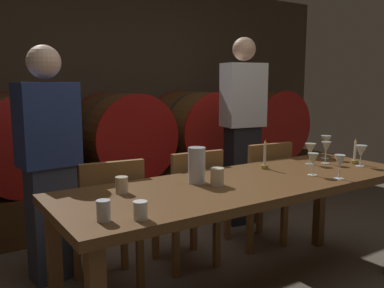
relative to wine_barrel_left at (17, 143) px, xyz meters
name	(u,v)px	position (x,y,z in m)	size (l,w,h in m)	color
back_wall	(100,93)	(0.99, 0.55, 0.41)	(6.38, 0.24, 2.48)	#473A2D
barrel_shelf	(122,194)	(0.99, 0.00, -0.62)	(5.74, 0.90, 0.40)	#4C2D16
wine_barrel_left	(17,143)	(0.00, 0.00, 0.00)	(0.86, 0.81, 0.86)	brown
wine_barrel_center	(122,135)	(1.00, 0.00, 0.00)	(0.86, 0.81, 0.86)	brown
wine_barrel_right	(197,129)	(1.93, 0.00, 0.00)	(0.86, 0.81, 0.86)	brown
wine_barrel_far_right	(262,124)	(2.94, 0.00, 0.00)	(0.86, 0.81, 0.86)	#513319
dining_table	(247,193)	(0.93, -2.03, -0.13)	(2.31, 0.77, 0.77)	brown
chair_left	(109,218)	(0.27, -1.45, -0.33)	(0.44, 0.44, 0.88)	brown
chair_center	(190,203)	(0.90, -1.45, -0.33)	(0.42, 0.42, 0.88)	brown
chair_right	(261,189)	(1.59, -1.45, -0.33)	(0.44, 0.44, 0.88)	brown
guest_left	(49,163)	(0.01, -1.07, 0.00)	(0.41, 0.29, 1.60)	#33384C
guest_right	(243,130)	(1.84, -0.91, 0.09)	(0.41, 0.30, 1.76)	black
candle_left	(265,161)	(1.25, -1.84, 0.01)	(0.05, 0.05, 0.20)	olive
candle_right	(355,157)	(1.91, -2.07, 0.00)	(0.05, 0.05, 0.19)	olive
pitcher	(197,165)	(0.64, -1.91, 0.05)	(0.10, 0.10, 0.21)	silver
wine_glass_far_left	(313,160)	(1.36, -2.15, 0.05)	(0.07, 0.07, 0.14)	silver
wine_glass_left	(340,163)	(1.42, -2.31, 0.05)	(0.06, 0.06, 0.15)	white
wine_glass_center_left	(310,150)	(1.62, -1.91, 0.06)	(0.08, 0.08, 0.15)	silver
wine_glass_center_right	(326,148)	(1.74, -1.95, 0.06)	(0.07, 0.07, 0.16)	silver
wine_glass_right	(361,152)	(1.86, -2.15, 0.05)	(0.08, 0.08, 0.15)	white
wine_glass_far_right	(326,142)	(1.90, -1.82, 0.08)	(0.08, 0.08, 0.18)	silver
cup_far_left	(103,211)	(-0.06, -2.24, 0.00)	(0.06, 0.06, 0.09)	silver
cup_center_left	(140,210)	(0.08, -2.30, -0.01)	(0.06, 0.06, 0.08)	white
cup_center_right	(122,185)	(0.18, -1.88, -0.01)	(0.07, 0.07, 0.09)	beige
cup_far_right	(217,177)	(0.71, -2.02, 0.00)	(0.08, 0.08, 0.10)	beige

